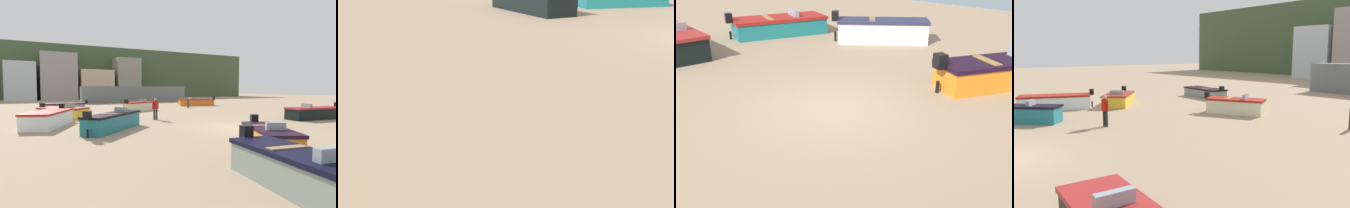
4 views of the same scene
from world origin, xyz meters
TOP-DOWN VIEW (x-y plane):
  - boat_black_0 at (8.37, 0.67)m, footprint 5.04×1.80m

SIDE VIEW (x-z plane):
  - boat_black_0 at x=8.37m, z-range -0.15..1.09m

